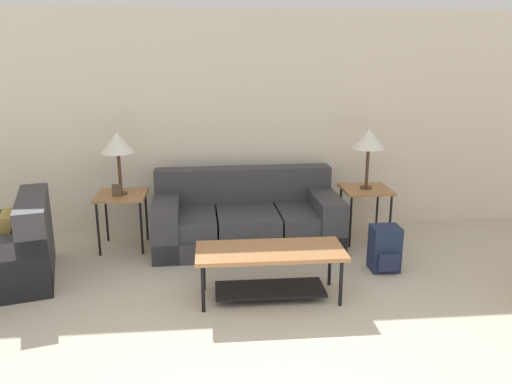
# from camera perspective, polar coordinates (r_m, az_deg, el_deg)

# --- Properties ---
(wall_back) EXTENTS (9.19, 0.06, 2.60)m
(wall_back) POSITION_cam_1_polar(r_m,az_deg,el_deg) (6.05, -1.53, 7.91)
(wall_back) COLOR silver
(wall_back) RESTS_ON ground_plane
(couch) EXTENTS (2.08, 1.06, 0.82)m
(couch) POSITION_cam_1_polar(r_m,az_deg,el_deg) (5.65, -1.12, -3.13)
(couch) COLOR #38383D
(couch) RESTS_ON ground_plane
(coffee_table) EXTENTS (1.29, 0.53, 0.46)m
(coffee_table) POSITION_cam_1_polar(r_m,az_deg,el_deg) (4.40, 1.62, -8.01)
(coffee_table) COLOR #A87042
(coffee_table) RESTS_ON ground_plane
(side_table_left) EXTENTS (0.53, 0.53, 0.62)m
(side_table_left) POSITION_cam_1_polar(r_m,az_deg,el_deg) (5.65, -15.10, -0.85)
(side_table_left) COLOR #A87042
(side_table_left) RESTS_ON ground_plane
(side_table_right) EXTENTS (0.53, 0.53, 0.62)m
(side_table_right) POSITION_cam_1_polar(r_m,az_deg,el_deg) (5.84, 12.42, -0.18)
(side_table_right) COLOR #A87042
(side_table_right) RESTS_ON ground_plane
(table_lamp_left) EXTENTS (0.36, 0.36, 0.68)m
(table_lamp_left) POSITION_cam_1_polar(r_m,az_deg,el_deg) (5.52, -15.55, 5.33)
(table_lamp_left) COLOR #472D1E
(table_lamp_left) RESTS_ON side_table_left
(table_lamp_right) EXTENTS (0.36, 0.36, 0.68)m
(table_lamp_right) POSITION_cam_1_polar(r_m,az_deg,el_deg) (5.71, 12.78, 5.82)
(table_lamp_right) COLOR #472D1E
(table_lamp_right) RESTS_ON side_table_right
(backpack) EXTENTS (0.28, 0.31, 0.45)m
(backpack) POSITION_cam_1_polar(r_m,az_deg,el_deg) (5.16, 14.50, -6.31)
(backpack) COLOR #1E2847
(backpack) RESTS_ON ground_plane
(picture_frame) EXTENTS (0.10, 0.04, 0.13)m
(picture_frame) POSITION_cam_1_polar(r_m,az_deg,el_deg) (5.55, -15.62, 0.20)
(picture_frame) COLOR #4C3828
(picture_frame) RESTS_ON side_table_left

